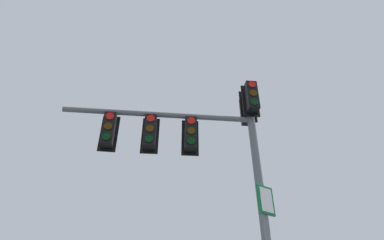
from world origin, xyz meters
name	(u,v)px	position (x,y,z in m)	size (l,w,h in m)	color
signal_mast_assembly	(207,148)	(-0.74, 0.96, 5.23)	(4.69, 2.88, 7.22)	slate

